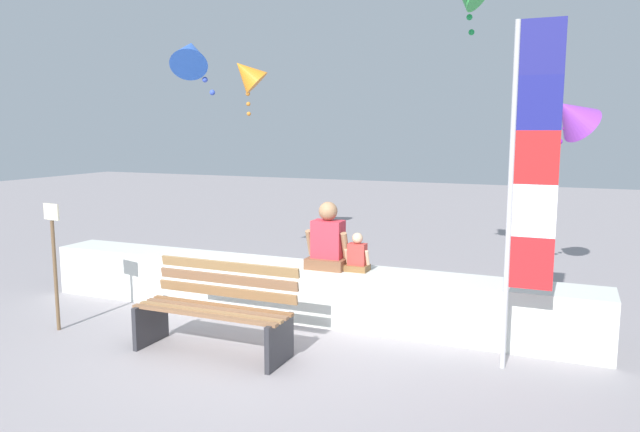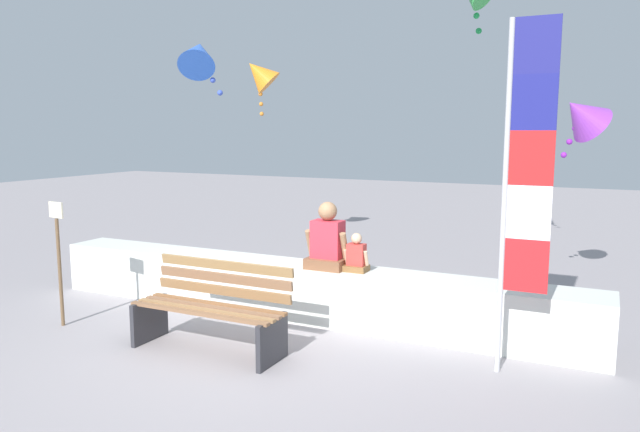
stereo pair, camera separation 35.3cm
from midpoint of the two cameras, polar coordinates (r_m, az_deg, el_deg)
name	(u,v)px [view 2 (the right image)]	position (r m, az deg, el deg)	size (l,w,h in m)	color
ground_plane	(245,347)	(6.37, -5.54, -12.36)	(40.00, 40.00, 0.00)	gray
seawall_ledge	(298,290)	(7.25, -0.73, -7.08)	(6.92, 0.61, 0.64)	silver
park_bench	(212,309)	(6.24, -8.66, -8.82)	(1.64, 0.61, 0.88)	brown
person_adult	(328,242)	(6.90, 2.20, -2.55)	(0.51, 0.37, 0.78)	brown
person_child	(356,256)	(6.80, 4.98, -3.88)	(0.29, 0.21, 0.44)	brown
flag_banner	(522,174)	(5.61, 20.43, 3.78)	(0.43, 0.05, 3.19)	#B7B7BC
kite_orange	(259,74)	(11.24, -4.90, 13.38)	(0.91, 0.82, 1.13)	orange
kite_purple	(581,114)	(8.61, 24.76, 8.80)	(0.92, 0.90, 0.95)	purple
kite_blue	(198,55)	(9.00, -10.41, 14.91)	(0.82, 0.91, 0.95)	blue
sign_post	(59,254)	(7.32, -22.42, -3.37)	(0.24, 0.05, 1.44)	brown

